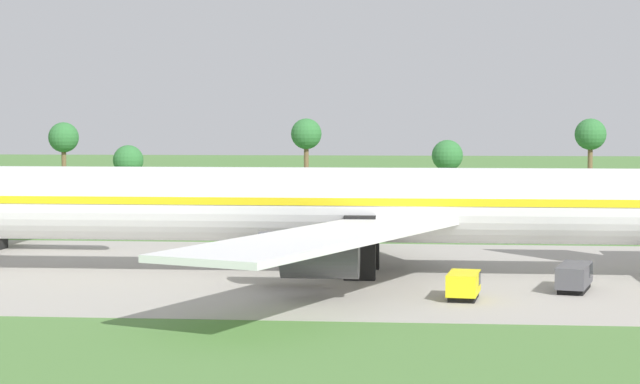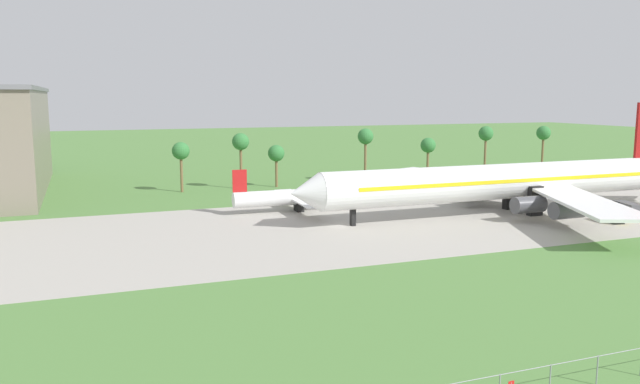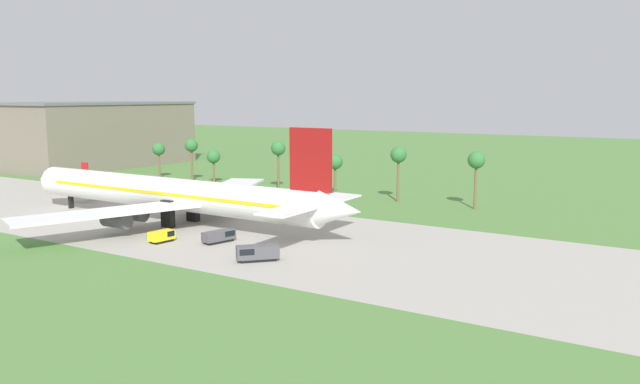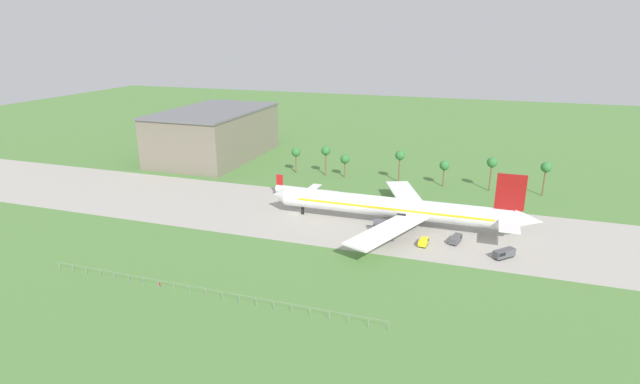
{
  "view_description": "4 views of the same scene",
  "coord_description": "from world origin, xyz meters",
  "px_view_note": "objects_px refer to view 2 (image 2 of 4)",
  "views": [
    {
      "loc": [
        38.52,
        -91.15,
        12.23
      ],
      "look_at": [
        30.06,
        -0.46,
        6.5
      ],
      "focal_mm": 65.0,
      "sensor_mm": 36.0,
      "label": 1
    },
    {
      "loc": [
        -35.97,
        -85.73,
        19.51
      ],
      "look_at": [
        -3.42,
        -0.46,
        5.5
      ],
      "focal_mm": 35.0,
      "sensor_mm": 36.0,
      "label": 2
    },
    {
      "loc": [
        114.36,
        -82.85,
        23.38
      ],
      "look_at": [
        63.53,
        -0.46,
        8.45
      ],
      "focal_mm": 35.0,
      "sensor_mm": 36.0,
      "label": 3
    },
    {
      "loc": [
        53.92,
        -137.47,
        54.96
      ],
      "look_at": [
        5.8,
        5.0,
        6.0
      ],
      "focal_mm": 28.0,
      "sensor_mm": 36.0,
      "label": 4
    }
  ],
  "objects_px": {
    "catering_van": "(612,216)",
    "jet_airliner": "(515,181)",
    "baggage_tug": "(626,207)",
    "regional_aircraft": "(298,197)"
  },
  "relations": [
    {
      "from": "catering_van",
      "to": "jet_airliner",
      "type": "bearing_deg",
      "value": 127.58
    },
    {
      "from": "baggage_tug",
      "to": "regional_aircraft",
      "type": "bearing_deg",
      "value": 157.0
    },
    {
      "from": "regional_aircraft",
      "to": "catering_van",
      "type": "xyz_separation_m",
      "value": [
        42.94,
        -26.38,
        -1.47
      ]
    },
    {
      "from": "jet_airliner",
      "to": "baggage_tug",
      "type": "distance_m",
      "value": 19.25
    },
    {
      "from": "jet_airliner",
      "to": "catering_van",
      "type": "relative_size",
      "value": 18.63
    },
    {
      "from": "jet_airliner",
      "to": "regional_aircraft",
      "type": "bearing_deg",
      "value": 156.92
    },
    {
      "from": "baggage_tug",
      "to": "catering_van",
      "type": "distance_m",
      "value": 9.32
    },
    {
      "from": "catering_van",
      "to": "regional_aircraft",
      "type": "bearing_deg",
      "value": 148.44
    },
    {
      "from": "regional_aircraft",
      "to": "catering_van",
      "type": "bearing_deg",
      "value": -31.56
    },
    {
      "from": "regional_aircraft",
      "to": "catering_van",
      "type": "relative_size",
      "value": 5.38
    }
  ]
}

